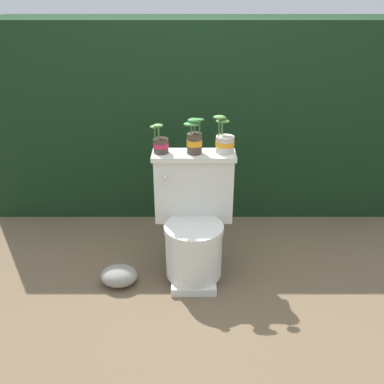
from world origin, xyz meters
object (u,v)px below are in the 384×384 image
at_px(potted_plant_midleft, 192,138).
at_px(garden_stone, 117,276).
at_px(toilet, 192,223).
at_px(potted_plant_left, 159,143).
at_px(potted_plant_middle, 223,141).

xyz_separation_m(potted_plant_midleft, garden_stone, (-0.46, -0.24, -0.80)).
bearing_deg(toilet, potted_plant_left, 149.13).
bearing_deg(potted_plant_left, potted_plant_middle, 2.05).
distance_m(toilet, garden_stone, 0.56).
bearing_deg(potted_plant_midleft, potted_plant_middle, 7.74).
xyz_separation_m(potted_plant_left, potted_plant_middle, (0.38, 0.01, 0.01)).
height_order(potted_plant_middle, garden_stone, potted_plant_middle).
bearing_deg(potted_plant_midleft, potted_plant_left, 176.88).
height_order(potted_plant_midleft, garden_stone, potted_plant_midleft).
bearing_deg(potted_plant_left, toilet, -30.87).
bearing_deg(potted_plant_left, garden_stone, -136.02).
xyz_separation_m(potted_plant_midleft, potted_plant_middle, (0.18, 0.02, -0.02)).
distance_m(potted_plant_midleft, garden_stone, 0.96).
relative_size(toilet, potted_plant_left, 4.23).
relative_size(potted_plant_left, potted_plant_midleft, 0.84).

